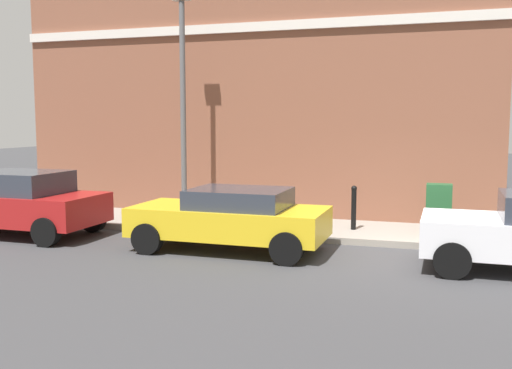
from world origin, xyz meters
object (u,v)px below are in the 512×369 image
bollard_near_cabinet (354,206)px  utility_cabinet (439,212)px  lamppost (183,97)px  bollard_far_kerb (291,209)px  car_yellow (231,217)px  car_red (19,202)px

bollard_near_cabinet → utility_cabinet: bearing=-93.0°
utility_cabinet → lamppost: size_ratio=0.20×
bollard_far_kerb → car_yellow: bearing=149.8°
car_yellow → car_red: bearing=-0.1°
car_yellow → bollard_far_kerb: (1.52, -0.89, 0.00)m
car_yellow → utility_cabinet: (2.25, -4.09, -0.02)m
car_red → bollard_far_kerb: bearing=-166.1°
lamppost → utility_cabinet: bearing=-91.6°
bollard_near_cabinet → lamppost: 5.08m
lamppost → bollard_far_kerb: bearing=-106.3°
car_red → utility_cabinet: 9.69m
utility_cabinet → bollard_far_kerb: (-0.72, 3.21, 0.02)m
utility_cabinet → lamppost: bearing=88.4°
bollard_near_cabinet → bollard_far_kerb: size_ratio=1.00×
utility_cabinet → bollard_far_kerb: 3.29m
car_red → bollard_near_cabinet: size_ratio=3.84×
car_yellow → bollard_near_cabinet: 3.22m
car_yellow → bollard_near_cabinet: bearing=-132.7°
bollard_far_kerb → bollard_near_cabinet: bearing=-57.9°
car_red → bollard_near_cabinet: (2.30, -7.54, -0.08)m
car_yellow → car_red: (0.05, 5.35, 0.09)m
bollard_far_kerb → lamppost: size_ratio=0.18×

